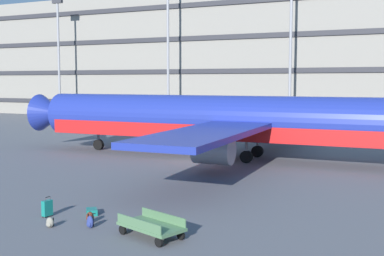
% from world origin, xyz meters
% --- Properties ---
extents(ground_plane, '(600.00, 600.00, 0.00)m').
position_xyz_m(ground_plane, '(0.00, 0.00, 0.00)').
color(ground_plane, '#5B5B60').
extents(terminal_structure, '(130.25, 19.45, 19.71)m').
position_xyz_m(terminal_structure, '(0.00, 44.33, 9.85)').
color(terminal_structure, gray).
rests_on(terminal_structure, ground_plane).
extents(airliner, '(38.30, 30.94, 10.04)m').
position_xyz_m(airliner, '(2.40, 2.08, 2.90)').
color(airliner, navy).
rests_on(airliner, ground_plane).
extents(light_mast_far_left, '(1.80, 0.50, 18.87)m').
position_xyz_m(light_mast_far_left, '(-37.78, 29.82, 11.08)').
color(light_mast_far_left, gray).
rests_on(light_mast_far_left, ground_plane).
extents(light_mast_left, '(1.80, 0.50, 22.11)m').
position_xyz_m(light_mast_left, '(-18.13, 29.82, 12.75)').
color(light_mast_left, gray).
rests_on(light_mast_left, ground_plane).
extents(light_mast_center_left, '(1.80, 0.50, 19.82)m').
position_xyz_m(light_mast_center_left, '(-0.48, 29.82, 11.57)').
color(light_mast_center_left, gray).
rests_on(light_mast_center_left, ground_plane).
extents(suitcase_orange, '(0.77, 0.80, 0.26)m').
position_xyz_m(suitcase_orange, '(1.41, -15.34, 0.13)').
color(suitcase_orange, '#147266').
rests_on(suitcase_orange, ground_plane).
extents(suitcase_teal, '(0.29, 0.49, 0.90)m').
position_xyz_m(suitcase_teal, '(-0.15, -16.43, 0.39)').
color(suitcase_teal, '#147266').
rests_on(suitcase_teal, ground_plane).
extents(backpack_silver, '(0.34, 0.27, 0.56)m').
position_xyz_m(backpack_silver, '(2.56, -17.03, 0.24)').
color(backpack_silver, navy).
rests_on(backpack_silver, ground_plane).
extents(backpack_large, '(0.35, 0.29, 0.47)m').
position_xyz_m(backpack_large, '(1.04, -17.64, 0.20)').
color(backpack_large, gray).
rests_on(backpack_large, ground_plane).
extents(backpack_red, '(0.41, 0.41, 0.51)m').
position_xyz_m(backpack_red, '(2.08, -16.38, 0.22)').
color(backpack_red, '#592619').
rests_on(backpack_red, ground_plane).
extents(baggage_cart, '(3.34, 2.09, 0.82)m').
position_xyz_m(baggage_cart, '(5.35, -16.99, 0.43)').
color(baggage_cart, '#4C724C').
rests_on(baggage_cart, ground_plane).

